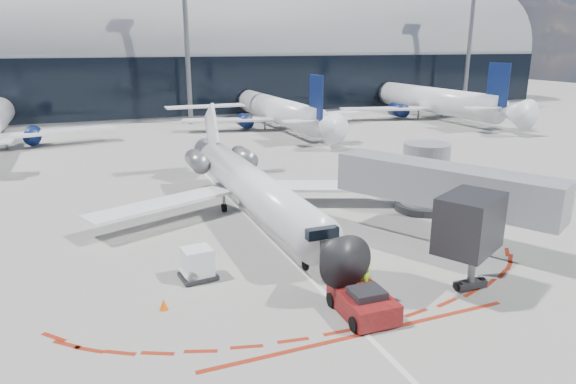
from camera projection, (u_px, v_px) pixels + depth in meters
name	position (u px, v px, depth m)	size (l,w,h in m)	color
ground	(270.00, 238.00, 31.19)	(260.00, 260.00, 0.00)	slate
apron_centerline	(259.00, 228.00, 32.97)	(0.25, 40.00, 0.01)	silver
apron_stop_bar	(365.00, 334.00, 20.94)	(14.00, 0.25, 0.01)	maroon
terminal_building	(139.00, 61.00, 86.75)	(150.00, 24.15, 24.00)	gray
jet_bridge	(437.00, 187.00, 31.17)	(10.03, 15.20, 4.90)	gray
light_mast_centre	(186.00, 36.00, 72.30)	(0.70, 0.70, 25.00)	slate
light_mast_east	(470.00, 37.00, 90.18)	(0.70, 0.70, 25.00)	slate
regional_jet	(248.00, 183.00, 34.95)	(21.77, 26.85, 6.72)	white
pushback_tug	(363.00, 302.00, 22.28)	(2.28, 5.19, 1.34)	#5A0C0F
ramp_worker	(365.00, 284.00, 23.37)	(0.64, 0.42, 1.76)	#AAF619
uld_container	(198.00, 264.00, 25.63)	(1.88, 1.64, 1.63)	black
safety_cone_left	(164.00, 304.00, 22.76)	(0.38, 0.38, 0.53)	#FF6705
bg_airliner_2	(276.00, 92.00, 70.88)	(30.90, 32.72, 10.00)	white
bg_airliner_3	(428.00, 81.00, 81.37)	(34.88, 36.93, 11.28)	white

